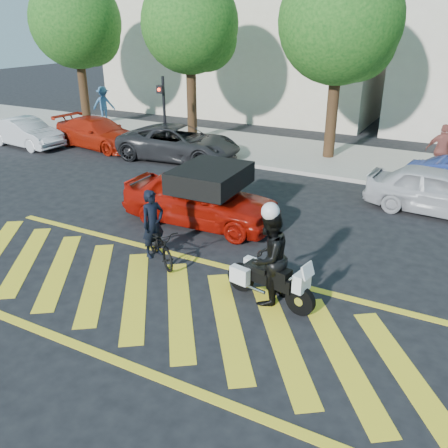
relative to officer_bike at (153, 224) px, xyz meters
The scene contains 19 objects.
ground 2.22m from the officer_bike, 52.10° to the right, with size 90.00×90.00×0.00m, color black.
sidewalk 10.48m from the officer_bike, 83.05° to the left, with size 60.00×5.00×0.15m, color #9E998E.
crosswalk 2.20m from the officer_bike, 52.95° to the right, with size 12.33×4.00×0.01m.
building_left 20.93m from the officer_bike, 109.17° to the left, with size 16.00×8.00×10.00m, color beige.
tree_far_left 16.17m from the officer_bike, 138.03° to the left, with size 4.40×4.40×7.41m.
tree_left 12.34m from the officer_bike, 116.07° to the left, with size 4.20×4.20×7.26m.
tree_center 11.36m from the officer_bike, 82.40° to the left, with size 4.60×4.60×7.56m.
signal_pole 9.72m from the officer_bike, 122.83° to the left, with size 0.28×0.43×3.20m.
officer_bike is the anchor object (origin of this frame).
bicycle 0.54m from the officer_bike, 30.75° to the right, with size 0.59×1.68×0.88m, color black.
police_motorcycle 3.32m from the officer_bike, 10.31° to the right, with size 2.04×0.82×0.91m.
officer_moto 3.29m from the officer_bike, 10.46° to the right, with size 0.97×0.75×1.99m, color black.
red_convertible 2.26m from the officer_bike, 90.27° to the left, with size 1.79×4.44×1.51m, color #971007.
parked_far_left 13.01m from the officer_bike, 151.66° to the left, with size 1.34×3.86×1.27m, color #A8ABAF.
parked_left 11.34m from the officer_bike, 138.06° to the left, with size 1.84×4.52×1.31m, color #A11B09.
parked_mid_left 8.65m from the officer_bike, 118.83° to the left, with size 2.32×5.03×1.40m, color black.
parked_mid_right 8.45m from the officer_bike, 46.97° to the left, with size 1.65×4.09×1.39m, color #B8B8BC.
pedestrian_left 16.73m from the officer_bike, 134.90° to the left, with size 1.19×0.69×1.84m, color #346190.
pedestrian_right 11.13m from the officer_bike, 60.37° to the left, with size 1.08×0.45×1.85m, color #964D44.
Camera 1 is at (5.09, -6.74, 5.33)m, focal length 38.00 mm.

